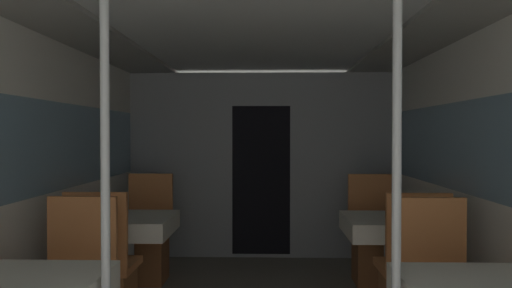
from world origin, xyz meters
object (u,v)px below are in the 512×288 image
(support_pole_right_0, at_px, (396,211))
(chair_right_far_1, at_px, (374,250))
(dining_table_left_1, at_px, (128,228))
(dining_table_right_1, at_px, (390,229))
(chair_left_near_1, at_px, (104,288))
(chair_left_far_1, at_px, (147,248))
(support_pole_left_0, at_px, (105,210))

(support_pole_right_0, distance_m, chair_right_far_1, 2.50)
(dining_table_left_1, xyz_separation_m, chair_right_far_1, (2.10, 0.60, -0.31))
(dining_table_left_1, xyz_separation_m, dining_table_right_1, (2.10, 0.00, 0.00))
(chair_left_near_1, height_order, chair_left_far_1, same)
(dining_table_left_1, bearing_deg, dining_table_right_1, 0.00)
(chair_left_near_1, xyz_separation_m, chair_left_far_1, (0.00, 1.20, 0.00))
(support_pole_left_0, bearing_deg, chair_left_near_1, 108.92)
(chair_left_far_1, distance_m, chair_right_far_1, 2.10)
(support_pole_left_0, relative_size, chair_right_far_1, 2.07)
(chair_left_near_1, bearing_deg, support_pole_right_0, -34.15)
(chair_left_near_1, bearing_deg, chair_right_far_1, 29.74)
(chair_left_near_1, distance_m, support_pole_right_0, 2.19)
(support_pole_left_0, bearing_deg, dining_table_right_1, 45.86)
(dining_table_left_1, height_order, chair_left_far_1, chair_left_far_1)
(dining_table_left_1, height_order, chair_right_far_1, chair_right_far_1)
(chair_left_far_1, xyz_separation_m, chair_right_far_1, (2.10, 0.00, 0.00))
(support_pole_left_0, distance_m, chair_right_far_1, 3.00)
(dining_table_left_1, relative_size, chair_left_far_1, 0.72)
(chair_left_far_1, bearing_deg, support_pole_left_0, 99.54)
(support_pole_left_0, xyz_separation_m, support_pole_right_0, (1.31, 0.00, 0.00))
(chair_left_near_1, relative_size, chair_right_far_1, 1.00)
(dining_table_left_1, distance_m, support_pole_right_0, 2.49)
(dining_table_left_1, relative_size, support_pole_right_0, 0.35)
(chair_left_far_1, height_order, dining_table_right_1, chair_left_far_1)
(chair_left_near_1, relative_size, support_pole_right_0, 0.48)
(dining_table_left_1, distance_m, chair_right_far_1, 2.21)
(dining_table_right_1, bearing_deg, support_pole_left_0, -134.14)
(dining_table_left_1, bearing_deg, support_pole_right_0, -45.86)
(support_pole_left_0, relative_size, chair_left_near_1, 2.07)
(chair_left_near_1, bearing_deg, dining_table_right_1, 15.94)
(dining_table_left_1, bearing_deg, chair_left_far_1, 90.00)
(support_pole_left_0, xyz_separation_m, chair_right_far_1, (1.71, 2.36, -0.72))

